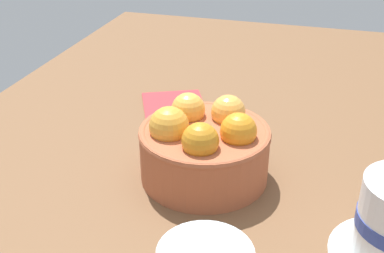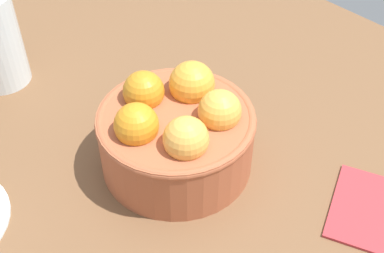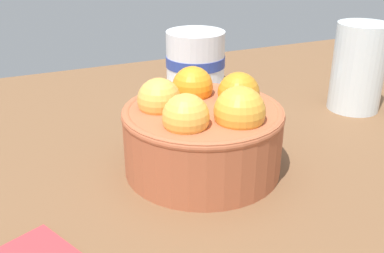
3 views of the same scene
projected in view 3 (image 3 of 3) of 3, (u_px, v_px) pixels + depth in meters
ground_plane at (202, 186)px, 47.53cm from camera, size 138.06×80.09×4.33cm
terracotta_bowl at (203, 130)px, 44.80cm from camera, size 15.95×15.95×9.84cm
coffee_cup at (195, 63)px, 66.48cm from camera, size 12.85×12.85×8.96cm
water_glass at (358, 67)px, 59.32cm from camera, size 6.76×6.76×11.59cm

